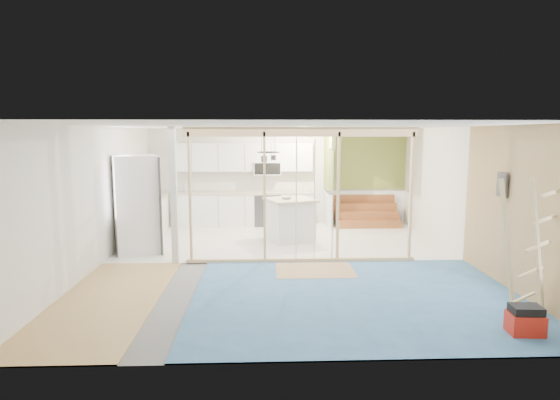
{
  "coord_description": "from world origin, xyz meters",
  "views": [
    {
      "loc": [
        -0.44,
        -8.76,
        2.46
      ],
      "look_at": [
        -0.08,
        0.6,
        1.14
      ],
      "focal_mm": 30.0,
      "sensor_mm": 36.0,
      "label": 1
    }
  ],
  "objects_px": {
    "island": "(290,220)",
    "toolbox": "(525,321)",
    "fridge": "(137,205)",
    "ladder": "(527,248)"
  },
  "relations": [
    {
      "from": "fridge",
      "to": "island",
      "type": "bearing_deg",
      "value": -6.09
    },
    {
      "from": "toolbox",
      "to": "island",
      "type": "bearing_deg",
      "value": 121.27
    },
    {
      "from": "island",
      "to": "toolbox",
      "type": "bearing_deg",
      "value": -82.67
    },
    {
      "from": "island",
      "to": "toolbox",
      "type": "distance_m",
      "value": 5.85
    },
    {
      "from": "fridge",
      "to": "toolbox",
      "type": "relative_size",
      "value": 4.81
    },
    {
      "from": "island",
      "to": "ladder",
      "type": "xyz_separation_m",
      "value": [
        2.87,
        -4.65,
        0.47
      ]
    },
    {
      "from": "toolbox",
      "to": "fridge",
      "type": "bearing_deg",
      "value": 148.57
    },
    {
      "from": "ladder",
      "to": "island",
      "type": "bearing_deg",
      "value": 100.33
    },
    {
      "from": "fridge",
      "to": "ladder",
      "type": "height_order",
      "value": "fridge"
    },
    {
      "from": "island",
      "to": "ladder",
      "type": "height_order",
      "value": "ladder"
    }
  ]
}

